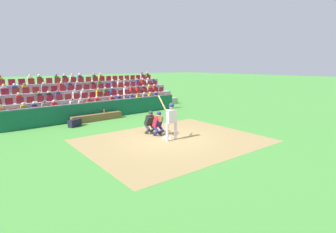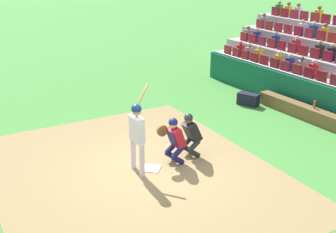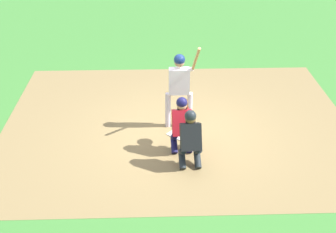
{
  "view_description": "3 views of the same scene",
  "coord_description": "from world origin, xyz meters",
  "px_view_note": "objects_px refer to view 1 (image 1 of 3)",
  "views": [
    {
      "loc": [
        8.2,
        9.61,
        3.65
      ],
      "look_at": [
        -0.46,
        -0.43,
        1.0
      ],
      "focal_mm": 28.05,
      "sensor_mm": 36.0,
      "label": 1
    },
    {
      "loc": [
        -8.84,
        5.02,
        5.28
      ],
      "look_at": [
        0.57,
        -0.86,
        1.09
      ],
      "focal_mm": 47.01,
      "sensor_mm": 36.0,
      "label": 2
    },
    {
      "loc": [
        -1.03,
        -9.12,
        5.57
      ],
      "look_at": [
        -0.33,
        -0.78,
        0.92
      ],
      "focal_mm": 49.07,
      "sensor_mm": 36.0,
      "label": 3
    }
  ],
  "objects_px": {
    "catcher_crouching": "(158,122)",
    "equipment_duffel_bag": "(75,123)",
    "home_plate_marker": "(167,138)",
    "home_plate_umpire": "(150,121)",
    "water_bottle_on_bench": "(104,111)",
    "batter_at_plate": "(171,117)",
    "dugout_bench": "(97,117)"
  },
  "relations": [
    {
      "from": "dugout_bench",
      "to": "catcher_crouching",
      "type": "bearing_deg",
      "value": 97.56
    },
    {
      "from": "home_plate_marker",
      "to": "catcher_crouching",
      "type": "height_order",
      "value": "catcher_crouching"
    },
    {
      "from": "dugout_bench",
      "to": "water_bottle_on_bench",
      "type": "distance_m",
      "value": 0.66
    },
    {
      "from": "home_plate_marker",
      "to": "water_bottle_on_bench",
      "type": "distance_m",
      "value": 6.3
    },
    {
      "from": "catcher_crouching",
      "to": "equipment_duffel_bag",
      "type": "relative_size",
      "value": 1.71
    },
    {
      "from": "water_bottle_on_bench",
      "to": "catcher_crouching",
      "type": "bearing_deg",
      "value": 91.81
    },
    {
      "from": "catcher_crouching",
      "to": "equipment_duffel_bag",
      "type": "bearing_deg",
      "value": -62.55
    },
    {
      "from": "home_plate_marker",
      "to": "batter_at_plate",
      "type": "xyz_separation_m",
      "value": [
        0.04,
        0.37,
        1.14
      ]
    },
    {
      "from": "home_plate_umpire",
      "to": "dugout_bench",
      "type": "bearing_deg",
      "value": -82.7
    },
    {
      "from": "batter_at_plate",
      "to": "equipment_duffel_bag",
      "type": "xyz_separation_m",
      "value": [
        2.45,
        -5.88,
        -0.93
      ]
    },
    {
      "from": "home_plate_umpire",
      "to": "catcher_crouching",
      "type": "bearing_deg",
      "value": 99.72
    },
    {
      "from": "catcher_crouching",
      "to": "water_bottle_on_bench",
      "type": "height_order",
      "value": "catcher_crouching"
    },
    {
      "from": "catcher_crouching",
      "to": "equipment_duffel_bag",
      "type": "xyz_separation_m",
      "value": [
        2.51,
        -4.83,
        -0.5
      ]
    },
    {
      "from": "home_plate_marker",
      "to": "equipment_duffel_bag",
      "type": "bearing_deg",
      "value": -65.67
    },
    {
      "from": "dugout_bench",
      "to": "home_plate_umpire",
      "type": "bearing_deg",
      "value": 97.3
    },
    {
      "from": "water_bottle_on_bench",
      "to": "dugout_bench",
      "type": "bearing_deg",
      "value": 8.03
    },
    {
      "from": "water_bottle_on_bench",
      "to": "equipment_duffel_bag",
      "type": "bearing_deg",
      "value": 18.25
    },
    {
      "from": "home_plate_marker",
      "to": "batter_at_plate",
      "type": "bearing_deg",
      "value": 84.49
    },
    {
      "from": "home_plate_umpire",
      "to": "water_bottle_on_bench",
      "type": "height_order",
      "value": "home_plate_umpire"
    },
    {
      "from": "home_plate_marker",
      "to": "home_plate_umpire",
      "type": "bearing_deg",
      "value": -86.26
    },
    {
      "from": "equipment_duffel_bag",
      "to": "batter_at_plate",
      "type": "bearing_deg",
      "value": 89.82
    },
    {
      "from": "home_plate_umpire",
      "to": "equipment_duffel_bag",
      "type": "xyz_separation_m",
      "value": [
        2.41,
        -4.23,
        -0.48
      ]
    },
    {
      "from": "batter_at_plate",
      "to": "catcher_crouching",
      "type": "height_order",
      "value": "batter_at_plate"
    },
    {
      "from": "batter_at_plate",
      "to": "dugout_bench",
      "type": "xyz_separation_m",
      "value": [
        0.68,
        -6.57,
        -0.93
      ]
    },
    {
      "from": "home_plate_marker",
      "to": "catcher_crouching",
      "type": "distance_m",
      "value": 0.98
    },
    {
      "from": "home_plate_umpire",
      "to": "equipment_duffel_bag",
      "type": "height_order",
      "value": "home_plate_umpire"
    },
    {
      "from": "batter_at_plate",
      "to": "catcher_crouching",
      "type": "bearing_deg",
      "value": -92.97
    },
    {
      "from": "home_plate_marker",
      "to": "dugout_bench",
      "type": "relative_size",
      "value": 0.13
    },
    {
      "from": "catcher_crouching",
      "to": "batter_at_plate",
      "type": "bearing_deg",
      "value": 87.03
    },
    {
      "from": "home_plate_marker",
      "to": "water_bottle_on_bench",
      "type": "xyz_separation_m",
      "value": [
        0.16,
        -6.28,
        0.55
      ]
    },
    {
      "from": "home_plate_umpire",
      "to": "equipment_duffel_bag",
      "type": "distance_m",
      "value": 4.89
    },
    {
      "from": "batter_at_plate",
      "to": "catcher_crouching",
      "type": "relative_size",
      "value": 1.69
    }
  ]
}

